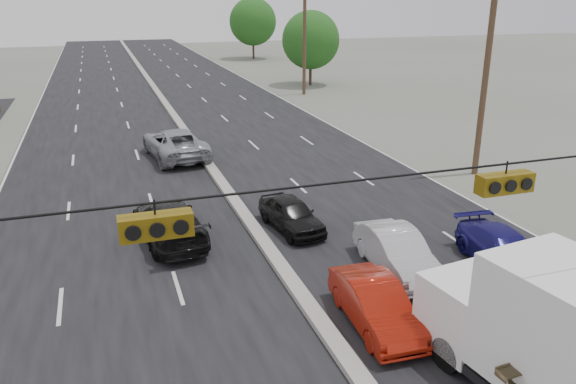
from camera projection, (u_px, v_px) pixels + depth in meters
name	position (u px, v px, depth m)	size (l,w,h in m)	color
road_surface	(182.00, 128.00, 37.98)	(20.00, 160.00, 0.02)	black
center_median	(182.00, 126.00, 37.95)	(0.50, 160.00, 0.20)	gray
utility_pole_right_b	(486.00, 71.00, 26.64)	(1.60, 0.30, 10.00)	#422D1E
utility_pole_right_c	(304.00, 36.00, 48.97)	(1.60, 0.30, 10.00)	#422D1E
traffic_signals	(500.00, 181.00, 9.77)	(25.00, 0.30, 0.54)	black
tree_right_mid	(311.00, 40.00, 54.45)	(5.60, 5.60, 7.14)	#382619
tree_right_far	(253.00, 22.00, 76.88)	(6.40, 6.40, 8.16)	#382619
box_truck	(572.00, 349.00, 11.42)	(3.23, 6.98, 3.42)	black
red_sedan	(375.00, 305.00, 15.14)	(1.36, 3.89, 1.28)	#991709
queue_car_a	(291.00, 215.00, 21.40)	(1.47, 3.66, 1.25)	black
queue_car_b	(397.00, 253.00, 18.09)	(1.47, 4.21, 1.39)	#BDBDBF
queue_car_d	(504.00, 251.00, 18.42)	(1.72, 4.23, 1.23)	navy
oncoming_near	(169.00, 222.00, 20.43)	(2.01, 4.94, 1.43)	black
oncoming_far	(175.00, 144.00, 30.78)	(2.68, 5.82, 1.62)	#929499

